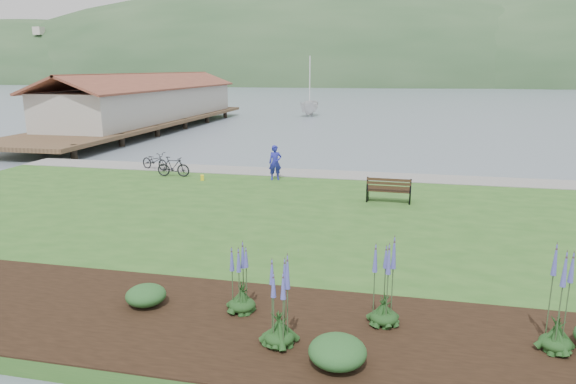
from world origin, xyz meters
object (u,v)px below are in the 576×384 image
object	(u,v)px
person	(275,160)
bicycle_a	(155,161)
park_bench	(389,190)
sailboat	(309,116)

from	to	relation	value
person	bicycle_a	bearing A→B (deg)	152.31
park_bench	bicycle_a	world-z (taller)	park_bench
park_bench	sailboat	xyz separation A→B (m)	(-10.95, 42.55, -0.96)
bicycle_a	sailboat	bearing A→B (deg)	17.68
park_bench	sailboat	bearing A→B (deg)	106.28
park_bench	bicycle_a	size ratio (longest dim) A/B	0.97
park_bench	person	world-z (taller)	person
sailboat	person	bearing A→B (deg)	-81.11
bicycle_a	sailboat	size ratio (longest dim) A/B	0.08
park_bench	bicycle_a	distance (m)	13.60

